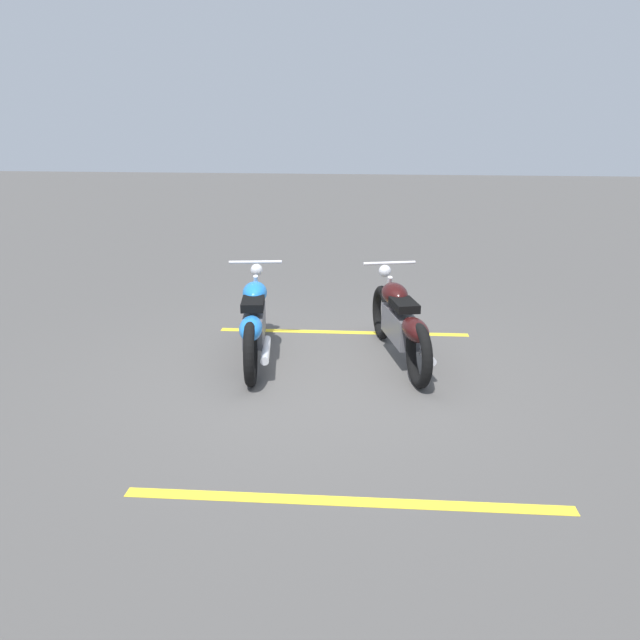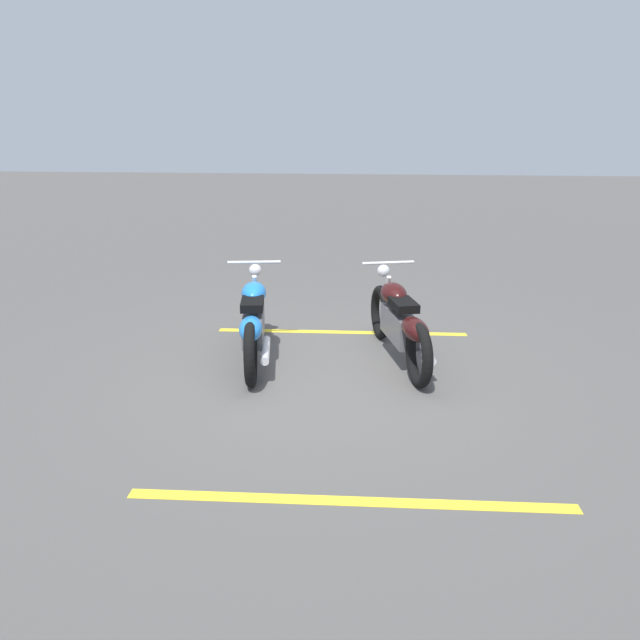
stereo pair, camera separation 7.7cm
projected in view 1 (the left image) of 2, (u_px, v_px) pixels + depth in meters
ground_plane at (321, 375)px, 6.71m from camera, size 60.00×60.00×0.00m
motorcycle_bright_foreground at (254, 321)px, 7.01m from camera, size 2.22×0.70×1.04m
motorcycle_dark_foreground at (401, 322)px, 6.96m from camera, size 2.18×0.83×1.04m
parking_stripe_near at (343, 332)px, 8.10m from camera, size 0.27×3.20×0.01m
parking_stripe_mid at (346, 501)px, 4.44m from camera, size 0.27×3.20×0.01m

